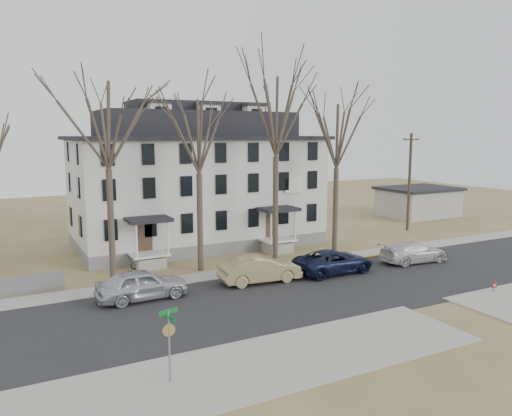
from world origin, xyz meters
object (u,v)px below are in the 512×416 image
tree_mid_right (337,132)px  car_white (413,252)px  street_sign (169,335)px  bicycle_left (141,263)px  boarding_house (197,182)px  car_silver (142,285)px  fire_hydrant (494,287)px  utility_pole_far (409,181)px  tree_mid_left (198,131)px  car_tan (260,270)px  tree_far_left (107,119)px  tree_center (276,111)px  car_navy (334,262)px

tree_mid_right → car_white: tree_mid_right is taller
street_sign → tree_mid_right: bearing=23.2°
bicycle_left → boarding_house: bearing=-60.0°
car_white → car_silver: bearing=91.6°
car_white → fire_hydrant: bearing=177.1°
street_sign → utility_pole_far: bearing=16.6°
tree_mid_left → street_sign: 17.78m
utility_pole_far → bicycle_left: utility_pole_far is taller
tree_mid_right → fire_hydrant: tree_mid_right is taller
tree_mid_left → bicycle_left: (-3.58, 2.35, -9.20)m
tree_mid_left → tree_mid_right: (11.50, 0.00, 0.00)m
utility_pole_far → car_white: bearing=-132.7°
fire_hydrant → street_sign: street_sign is taller
car_tan → bicycle_left: car_tan is taller
tree_far_left → tree_center: 12.02m
boarding_house → car_navy: (4.75, -13.12, -4.59)m
utility_pole_far → fire_hydrant: 20.21m
tree_far_left → street_sign: size_ratio=4.65×
tree_mid_right → fire_hydrant: 16.01m
car_navy → tree_far_left: bearing=69.7°
tree_mid_right → utility_pole_far: 13.55m
boarding_house → car_silver: size_ratio=4.03×
tree_far_left → street_sign: bearing=-93.7°
fire_hydrant → car_silver: bearing=155.9°
street_sign → car_white: bearing=7.9°
tree_far_left → utility_pole_far: (29.50, 4.20, -5.44)m
tree_far_left → car_tan: tree_far_left is taller
boarding_house → car_tan: 13.53m
car_silver → car_white: 20.00m
tree_mid_left → car_tan: bearing=-63.8°
car_white → tree_mid_right: bearing=35.0°
tree_far_left → car_white: tree_far_left is taller
utility_pole_far → car_tan: 23.35m
fire_hydrant → street_sign: (-20.64, -1.57, 1.55)m
car_tan → tree_mid_right: bearing=-58.9°
utility_pole_far → fire_hydrant: utility_pole_far is taller
utility_pole_far → car_tan: utility_pole_far is taller
car_navy → car_white: car_navy is taller
tree_far_left → tree_mid_left: (6.00, 0.00, -0.74)m
boarding_house → tree_mid_left: tree_mid_left is taller
tree_center → utility_pole_far: size_ratio=1.55×
boarding_house → car_white: 18.46m
car_silver → car_navy: size_ratio=0.91×
tree_center → utility_pole_far: 19.03m
tree_mid_left → car_silver: size_ratio=2.47×
tree_center → tree_mid_right: (5.50, 0.00, -1.48)m
car_silver → bicycle_left: bearing=-15.8°
boarding_house → street_sign: bearing=-113.7°
tree_mid_left → car_silver: tree_mid_left is taller
car_silver → car_white: size_ratio=0.98×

